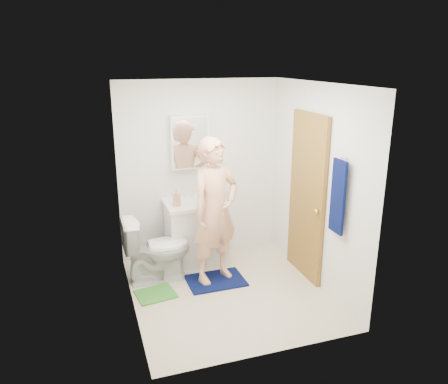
# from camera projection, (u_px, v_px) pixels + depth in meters

# --- Properties ---
(floor) EXTENTS (2.20, 2.40, 0.02)m
(floor) POSITION_uv_depth(u_px,v_px,m) (228.00, 292.00, 5.18)
(floor) COLOR beige
(floor) RESTS_ON ground
(ceiling) EXTENTS (2.20, 2.40, 0.02)m
(ceiling) POSITION_uv_depth(u_px,v_px,m) (229.00, 83.00, 4.47)
(ceiling) COLOR white
(ceiling) RESTS_ON ground
(wall_back) EXTENTS (2.20, 0.02, 2.40)m
(wall_back) POSITION_uv_depth(u_px,v_px,m) (200.00, 170.00, 5.93)
(wall_back) COLOR white
(wall_back) RESTS_ON ground
(wall_front) EXTENTS (2.20, 0.02, 2.40)m
(wall_front) POSITION_uv_depth(u_px,v_px,m) (274.00, 236.00, 3.73)
(wall_front) COLOR white
(wall_front) RESTS_ON ground
(wall_left) EXTENTS (0.02, 2.40, 2.40)m
(wall_left) POSITION_uv_depth(u_px,v_px,m) (126.00, 205.00, 4.50)
(wall_left) COLOR white
(wall_left) RESTS_ON ground
(wall_right) EXTENTS (0.02, 2.40, 2.40)m
(wall_right) POSITION_uv_depth(u_px,v_px,m) (317.00, 186.00, 5.16)
(wall_right) COLOR white
(wall_right) RESTS_ON ground
(vanity_cabinet) EXTENTS (0.75, 0.55, 0.80)m
(vanity_cabinet) POSITION_uv_depth(u_px,v_px,m) (196.00, 233.00, 5.85)
(vanity_cabinet) COLOR white
(vanity_cabinet) RESTS_ON floor
(countertop) EXTENTS (0.79, 0.59, 0.05)m
(countertop) POSITION_uv_depth(u_px,v_px,m) (195.00, 203.00, 5.72)
(countertop) COLOR white
(countertop) RESTS_ON vanity_cabinet
(sink_basin) EXTENTS (0.40, 0.40, 0.03)m
(sink_basin) POSITION_uv_depth(u_px,v_px,m) (195.00, 202.00, 5.72)
(sink_basin) COLOR white
(sink_basin) RESTS_ON countertop
(faucet) EXTENTS (0.03, 0.03, 0.12)m
(faucet) POSITION_uv_depth(u_px,v_px,m) (192.00, 193.00, 5.86)
(faucet) COLOR silver
(faucet) RESTS_ON countertop
(medicine_cabinet) EXTENTS (0.50, 0.12, 0.70)m
(medicine_cabinet) POSITION_uv_depth(u_px,v_px,m) (190.00, 142.00, 5.70)
(medicine_cabinet) COLOR white
(medicine_cabinet) RESTS_ON wall_back
(mirror_panel) EXTENTS (0.46, 0.01, 0.66)m
(mirror_panel) POSITION_uv_depth(u_px,v_px,m) (191.00, 143.00, 5.64)
(mirror_panel) COLOR white
(mirror_panel) RESTS_ON wall_back
(door) EXTENTS (0.05, 0.80, 2.05)m
(door) POSITION_uv_depth(u_px,v_px,m) (307.00, 197.00, 5.33)
(door) COLOR olive
(door) RESTS_ON ground
(door_knob) EXTENTS (0.07, 0.07, 0.07)m
(door_knob) POSITION_uv_depth(u_px,v_px,m) (317.00, 211.00, 5.05)
(door_knob) COLOR gold
(door_knob) RESTS_ON door
(towel) EXTENTS (0.03, 0.24, 0.80)m
(towel) POSITION_uv_depth(u_px,v_px,m) (338.00, 197.00, 4.60)
(towel) COLOR #071042
(towel) RESTS_ON wall_right
(towel_hook) EXTENTS (0.06, 0.02, 0.02)m
(towel_hook) POSITION_uv_depth(u_px,v_px,m) (344.00, 158.00, 4.49)
(towel_hook) COLOR silver
(towel_hook) RESTS_ON wall_right
(toilet) EXTENTS (0.81, 0.46, 0.82)m
(toilet) POSITION_uv_depth(u_px,v_px,m) (157.00, 249.00, 5.35)
(toilet) COLOR white
(toilet) RESTS_ON floor
(bath_mat) EXTENTS (0.70, 0.51, 0.02)m
(bath_mat) POSITION_uv_depth(u_px,v_px,m) (216.00, 280.00, 5.41)
(bath_mat) COLOR #071042
(bath_mat) RESTS_ON floor
(green_rug) EXTENTS (0.48, 0.43, 0.02)m
(green_rug) POSITION_uv_depth(u_px,v_px,m) (156.00, 294.00, 5.10)
(green_rug) COLOR #3C8F2F
(green_rug) RESTS_ON floor
(soap_dispenser) EXTENTS (0.10, 0.10, 0.21)m
(soap_dispenser) POSITION_uv_depth(u_px,v_px,m) (176.00, 198.00, 5.53)
(soap_dispenser) COLOR tan
(soap_dispenser) RESTS_ON countertop
(toothbrush_cup) EXTENTS (0.16, 0.16, 0.09)m
(toothbrush_cup) POSITION_uv_depth(u_px,v_px,m) (209.00, 195.00, 5.84)
(toothbrush_cup) COLOR #644291
(toothbrush_cup) RESTS_ON countertop
(man) EXTENTS (0.76, 0.63, 1.77)m
(man) POSITION_uv_depth(u_px,v_px,m) (215.00, 211.00, 5.19)
(man) COLOR #E3A57F
(man) RESTS_ON bath_mat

